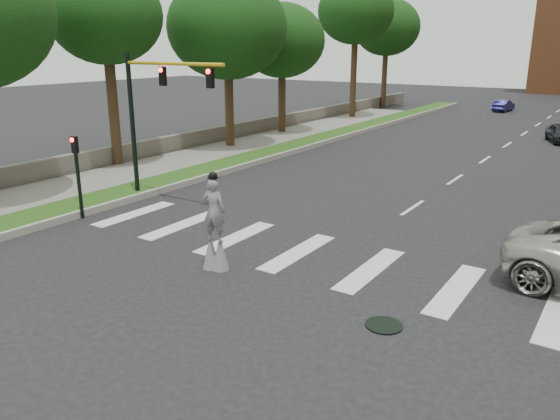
# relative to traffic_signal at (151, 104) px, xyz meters

# --- Properties ---
(ground_plane) EXTENTS (160.00, 160.00, 0.00)m
(ground_plane) POSITION_rel_traffic_signal_xyz_m (9.78, -3.00, -4.15)
(ground_plane) COLOR black
(ground_plane) RESTS_ON ground
(grass_median) EXTENTS (2.00, 60.00, 0.25)m
(grass_median) POSITION_rel_traffic_signal_xyz_m (-1.72, 17.00, -4.03)
(grass_median) COLOR #214814
(grass_median) RESTS_ON ground
(median_curb) EXTENTS (0.20, 60.00, 0.28)m
(median_curb) POSITION_rel_traffic_signal_xyz_m (-0.67, 17.00, -4.01)
(median_curb) COLOR #979792
(median_curb) RESTS_ON ground
(sidewalk_left) EXTENTS (4.00, 60.00, 0.18)m
(sidewalk_left) POSITION_rel_traffic_signal_xyz_m (-4.72, 7.00, -4.06)
(sidewalk_left) COLOR slate
(sidewalk_left) RESTS_ON ground
(stone_wall) EXTENTS (0.50, 56.00, 1.10)m
(stone_wall) POSITION_rel_traffic_signal_xyz_m (-7.22, 19.00, -3.60)
(stone_wall) COLOR #5A554D
(stone_wall) RESTS_ON ground
(manhole) EXTENTS (0.90, 0.90, 0.04)m
(manhole) POSITION_rel_traffic_signal_xyz_m (12.78, -5.00, -4.13)
(manhole) COLOR black
(manhole) RESTS_ON ground
(traffic_signal) EXTENTS (5.30, 0.23, 6.20)m
(traffic_signal) POSITION_rel_traffic_signal_xyz_m (0.00, 0.00, 0.00)
(traffic_signal) COLOR black
(traffic_signal) RESTS_ON ground
(secondary_signal) EXTENTS (0.25, 0.21, 3.23)m
(secondary_signal) POSITION_rel_traffic_signal_xyz_m (-0.52, -3.50, -2.20)
(secondary_signal) COLOR black
(secondary_signal) RESTS_ON ground
(stilt_performer) EXTENTS (0.83, 0.60, 3.01)m
(stilt_performer) POSITION_rel_traffic_signal_xyz_m (7.11, -4.50, -2.90)
(stilt_performer) COLOR #362415
(stilt_performer) RESTS_ON ground
(car_mid) EXTENTS (1.57, 3.65, 1.17)m
(car_mid) POSITION_rel_traffic_signal_xyz_m (5.11, 43.46, -3.57)
(car_mid) COLOR #181752
(car_mid) RESTS_ON ground
(tree_1) EXTENTS (5.90, 5.90, 10.49)m
(tree_1) POSITION_rel_traffic_signal_xyz_m (-6.82, 3.68, 3.78)
(tree_1) COLOR #362415
(tree_1) RESTS_ON ground
(tree_2) EXTENTS (7.49, 7.49, 10.74)m
(tree_2) POSITION_rel_traffic_signal_xyz_m (-5.27, 11.75, 3.38)
(tree_2) COLOR #362415
(tree_2) RESTS_ON ground
(tree_3) EXTENTS (6.31, 6.31, 9.51)m
(tree_3) POSITION_rel_traffic_signal_xyz_m (-5.75, 18.68, 2.64)
(tree_3) COLOR #362415
(tree_3) RESTS_ON ground
(tree_4) EXTENTS (6.72, 6.72, 12.24)m
(tree_4) POSITION_rel_traffic_signal_xyz_m (-5.38, 29.96, 5.18)
(tree_4) COLOR #362415
(tree_4) RESTS_ON ground
(tree_5) EXTENTS (6.89, 6.89, 11.24)m
(tree_5) POSITION_rel_traffic_signal_xyz_m (-6.68, 40.10, 4.13)
(tree_5) COLOR #362415
(tree_5) RESTS_ON ground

